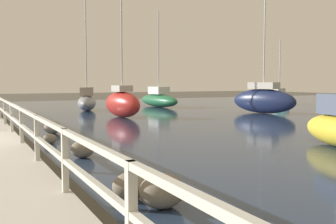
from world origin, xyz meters
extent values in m
cube|color=beige|center=(1.58, -10.31, 0.76)|extent=(0.10, 0.10, 1.05)
cube|color=beige|center=(1.58, -7.36, 0.76)|extent=(0.10, 0.10, 1.05)
cube|color=beige|center=(1.58, -4.42, 0.76)|extent=(0.10, 0.10, 1.05)
cube|color=beige|center=(1.58, -1.47, 0.76)|extent=(0.10, 0.10, 1.05)
cube|color=beige|center=(1.58, 1.47, 0.76)|extent=(0.10, 0.10, 1.05)
cube|color=beige|center=(1.58, 4.42, 0.76)|extent=(0.10, 0.10, 1.05)
cube|color=beige|center=(1.58, 7.36, 0.76)|extent=(0.10, 0.10, 1.05)
cube|color=beige|center=(1.58, 0.00, 1.25)|extent=(0.09, 32.50, 0.08)
cube|color=beige|center=(1.58, 0.00, 0.76)|extent=(0.09, 32.50, 0.08)
ellipsoid|color=slate|center=(2.66, -7.54, 0.24)|extent=(0.63, 0.57, 0.48)
ellipsoid|color=slate|center=(2.55, -0.58, 0.17)|extent=(0.45, 0.41, 0.34)
ellipsoid|color=gray|center=(3.13, 2.02, 0.25)|extent=(0.66, 0.59, 0.50)
ellipsoid|color=slate|center=(2.91, -3.41, 0.24)|extent=(0.64, 0.58, 0.48)
ellipsoid|color=slate|center=(2.95, -8.20, 0.28)|extent=(0.76, 0.68, 0.57)
ellipsoid|color=red|center=(8.16, 7.67, 0.75)|extent=(1.62, 3.83, 1.49)
cube|color=beige|center=(8.16, 7.67, 1.67)|extent=(0.97, 1.18, 0.36)
cylinder|color=silver|center=(8.16, 7.67, 4.80)|extent=(0.09, 0.09, 6.61)
ellipsoid|color=#192347|center=(17.39, 6.19, 0.80)|extent=(2.25, 4.96, 1.58)
cube|color=beige|center=(17.39, 6.19, 1.81)|extent=(1.26, 2.12, 0.44)
cylinder|color=silver|center=(17.39, 6.19, 4.86)|extent=(0.09, 0.09, 6.54)
ellipsoid|color=#236B42|center=(14.16, 15.28, 0.53)|extent=(1.54, 5.98, 1.05)
cube|color=silver|center=(14.16, 15.28, 1.36)|extent=(1.05, 1.99, 0.60)
cylinder|color=silver|center=(14.16, 15.28, 4.43)|extent=(0.09, 0.09, 6.74)
ellipsoid|color=gray|center=(7.76, 13.84, 0.55)|extent=(2.44, 4.19, 1.08)
cube|color=#9E937F|center=(7.76, 13.84, 1.38)|extent=(1.29, 1.63, 0.59)
cylinder|color=silver|center=(7.76, 13.84, 4.54)|extent=(0.09, 0.09, 6.90)
ellipsoid|color=#1E707A|center=(25.91, 13.93, 0.52)|extent=(1.87, 3.59, 1.02)
cube|color=beige|center=(25.91, 13.93, 1.25)|extent=(0.96, 1.08, 0.44)
cylinder|color=silver|center=(25.91, 13.93, 3.50)|extent=(0.09, 0.09, 4.93)
camera|label=1|loc=(0.20, -13.82, 2.05)|focal=42.00mm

